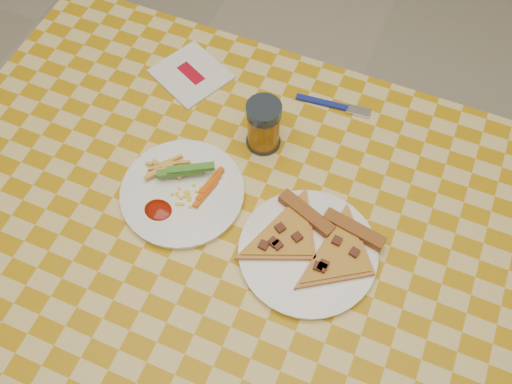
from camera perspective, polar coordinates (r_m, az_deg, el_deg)
ground at (r=1.75m, az=-0.72°, el=-14.70°), size 8.00×8.00×0.00m
table at (r=1.11m, az=-1.10°, el=-5.40°), size 1.28×0.88×0.76m
plate_left at (r=1.08m, az=-7.35°, el=-0.12°), size 0.25×0.25×0.01m
plate_right at (r=1.02m, az=5.20°, el=-6.05°), size 0.31×0.31×0.01m
fries_veggies at (r=1.08m, az=-7.52°, el=1.07°), size 0.16×0.15×0.04m
pizza_slices at (r=1.02m, az=5.85°, el=-5.00°), size 0.29×0.26×0.02m
drink_glass at (r=1.10m, az=0.76°, el=6.67°), size 0.07×0.07×0.11m
napkin at (r=1.26m, az=-6.51°, el=11.62°), size 0.18×0.18×0.01m
fork at (r=1.20m, az=7.81°, el=8.60°), size 0.16×0.03×0.01m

